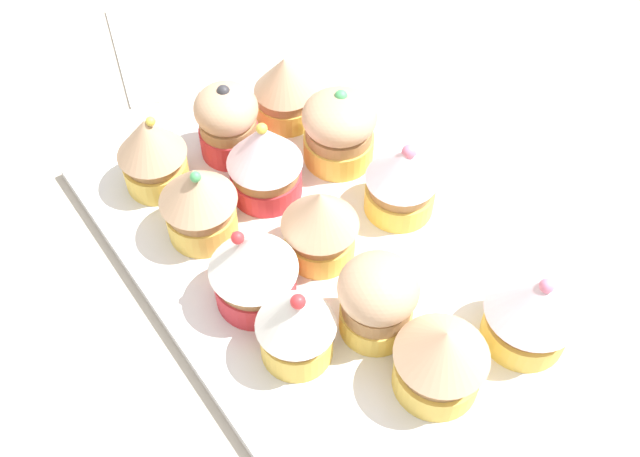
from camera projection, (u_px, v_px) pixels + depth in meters
ground_plane at (320, 271)px, 63.53cm from camera, size 180.00×180.00×3.00cm
baking_tray at (320, 256)px, 61.87cm from camera, size 41.02×26.66×1.20cm
cupcake_0 at (152, 152)px, 62.90cm from camera, size 5.76×5.76×7.59cm
cupcake_1 at (198, 201)px, 59.61cm from camera, size 6.15×6.15×7.67cm
cupcake_2 at (253, 268)px, 55.76cm from camera, size 6.63×6.63×7.65cm
cupcake_3 at (296, 323)px, 52.81cm from camera, size 5.71×5.71×7.80cm
cupcake_4 at (227, 121)px, 65.35cm from camera, size 5.45×5.45×7.45cm
cupcake_5 at (263, 161)px, 62.18cm from camera, size 6.26×6.26×7.86cm
cupcake_6 at (321, 219)px, 58.67cm from camera, size 6.05×6.05×7.09cm
cupcake_7 at (377, 299)px, 54.27cm from camera, size 5.80×5.80×7.20cm
cupcake_8 at (445, 355)px, 51.67cm from camera, size 6.56×6.56×6.87cm
cupcake_9 at (285, 89)px, 68.19cm from camera, size 5.65×5.65×6.75cm
cupcake_10 at (339, 129)px, 65.03cm from camera, size 6.33×6.33×7.15cm
cupcake_11 at (403, 182)px, 61.48cm from camera, size 5.90×5.90×6.98cm
cupcake_12 at (532, 310)px, 53.80cm from camera, size 6.80×6.80×7.23cm
napkin at (169, 45)px, 78.55cm from camera, size 18.16×14.74×0.60cm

